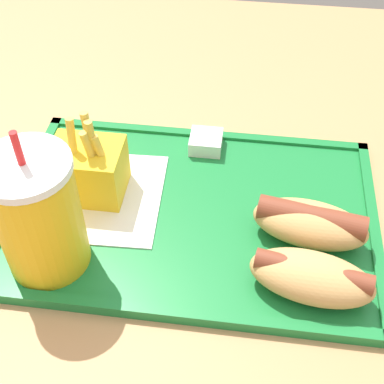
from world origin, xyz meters
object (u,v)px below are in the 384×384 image
hot_dog_far (312,277)px  sauce_cup_mayo (206,141)px  soda_cup (38,215)px  hot_dog_near (310,223)px  fries_carton (89,169)px

hot_dog_far → sauce_cup_mayo: hot_dog_far is taller
soda_cup → hot_dog_far: 0.27m
soda_cup → hot_dog_near: soda_cup is taller
soda_cup → sauce_cup_mayo: 0.25m
fries_carton → soda_cup: bearing=80.1°
hot_dog_far → fries_carton: (0.25, -0.11, 0.01)m
soda_cup → fries_carton: size_ratio=1.48×
hot_dog_near → sauce_cup_mayo: 0.19m
fries_carton → sauce_cup_mayo: fries_carton is taller
soda_cup → sauce_cup_mayo: (-0.14, -0.20, -0.06)m
hot_dog_far → fries_carton: fries_carton is taller
soda_cup → hot_dog_far: (-0.27, 0.01, -0.04)m
hot_dog_far → hot_dog_near: (-0.00, -0.07, 0.00)m
soda_cup → sauce_cup_mayo: soda_cup is taller
soda_cup → hot_dog_near: bearing=-166.7°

